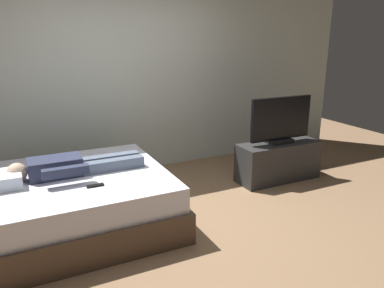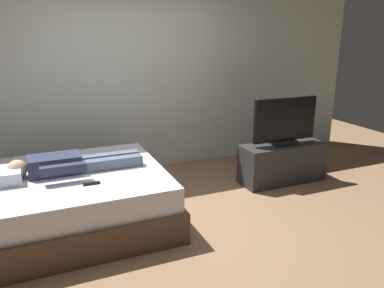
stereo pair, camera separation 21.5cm
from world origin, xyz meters
The scene contains 7 objects.
ground_plane centered at (0.00, 0.00, 0.00)m, with size 10.00×10.00×0.00m, color #8C6B4C.
back_wall centered at (0.40, 1.92, 1.40)m, with size 6.40×0.10×2.80m, color silver.
bed centered at (-0.93, 0.55, 0.26)m, with size 1.91×1.63×0.54m.
person centered at (-0.90, 0.59, 0.62)m, with size 1.26×0.46×0.18m.
remote centered at (-0.75, 0.18, 0.55)m, with size 0.15×0.04×0.02m, color black.
tv_stand centered at (1.70, 0.69, 0.25)m, with size 1.10×0.40×0.50m, color #2D2D2D.
tv centered at (1.70, 0.69, 0.78)m, with size 0.88×0.20×0.59m.
Camera 1 is at (-1.33, -2.96, 1.84)m, focal length 35.08 mm.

